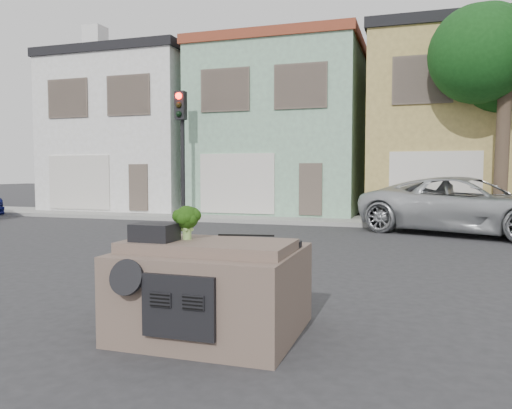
% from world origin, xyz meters
% --- Properties ---
extents(ground_plane, '(120.00, 120.00, 0.00)m').
position_xyz_m(ground_plane, '(0.00, 0.00, 0.00)').
color(ground_plane, '#303033').
rests_on(ground_plane, ground).
extents(sidewalk, '(40.00, 3.00, 0.15)m').
position_xyz_m(sidewalk, '(0.00, 10.50, 0.07)').
color(sidewalk, gray).
rests_on(sidewalk, ground).
extents(townhouse_white, '(7.20, 8.20, 7.55)m').
position_xyz_m(townhouse_white, '(-11.00, 14.50, 3.77)').
color(townhouse_white, white).
rests_on(townhouse_white, ground).
extents(townhouse_mint, '(7.20, 8.20, 7.55)m').
position_xyz_m(townhouse_mint, '(-3.50, 14.50, 3.77)').
color(townhouse_mint, '#89B697').
rests_on(townhouse_mint, ground).
extents(townhouse_tan, '(7.20, 8.20, 7.55)m').
position_xyz_m(townhouse_tan, '(4.00, 14.50, 3.77)').
color(townhouse_tan, tan).
rests_on(townhouse_tan, ground).
extents(silver_pickup, '(6.99, 5.11, 1.77)m').
position_xyz_m(silver_pickup, '(3.82, 8.01, 0.00)').
color(silver_pickup, '#BBBEC2').
rests_on(silver_pickup, ground).
extents(traffic_signal, '(0.40, 0.40, 5.10)m').
position_xyz_m(traffic_signal, '(-6.50, 9.50, 2.55)').
color(traffic_signal, black).
rests_on(traffic_signal, ground).
extents(tree_near, '(4.40, 4.00, 8.50)m').
position_xyz_m(tree_near, '(5.00, 9.80, 4.25)').
color(tree_near, '#134114').
rests_on(tree_near, ground).
extents(car_dashboard, '(2.00, 1.80, 1.12)m').
position_xyz_m(car_dashboard, '(0.00, -3.00, 0.56)').
color(car_dashboard, brown).
rests_on(car_dashboard, ground).
extents(instrument_hump, '(0.48, 0.38, 0.20)m').
position_xyz_m(instrument_hump, '(-0.58, -3.35, 1.22)').
color(instrument_hump, black).
rests_on(instrument_hump, car_dashboard).
extents(wiper_arm, '(0.69, 0.15, 0.02)m').
position_xyz_m(wiper_arm, '(0.28, -2.62, 1.13)').
color(wiper_arm, black).
rests_on(wiper_arm, car_dashboard).
extents(broccoli, '(0.45, 0.45, 0.41)m').
position_xyz_m(broccoli, '(-0.29, -3.11, 1.32)').
color(broccoli, '#17340A').
rests_on(broccoli, car_dashboard).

